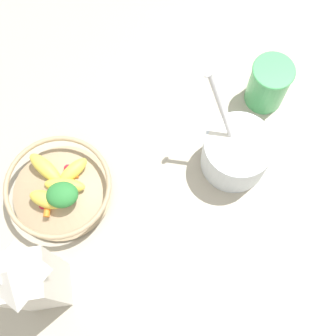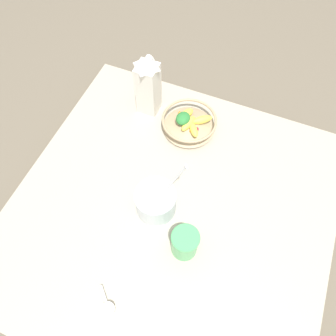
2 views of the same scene
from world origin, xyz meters
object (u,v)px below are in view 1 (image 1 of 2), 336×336
milk_carton (33,281)px  fruit_bowl (59,188)px  yogurt_tub (236,152)px  drinking_cup (269,84)px

milk_carton → fruit_bowl: bearing=168.6°
yogurt_tub → drinking_cup: bearing=145.3°
yogurt_tub → drinking_cup: 0.17m
fruit_bowl → yogurt_tub: (-0.01, 0.36, 0.02)m
fruit_bowl → milk_carton: (0.18, -0.04, 0.10)m
drinking_cup → fruit_bowl: bearing=-71.3°
fruit_bowl → drinking_cup: size_ratio=1.79×
fruit_bowl → drinking_cup: drinking_cup is taller
milk_carton → drinking_cup: 0.60m
yogurt_tub → drinking_cup: size_ratio=2.12×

